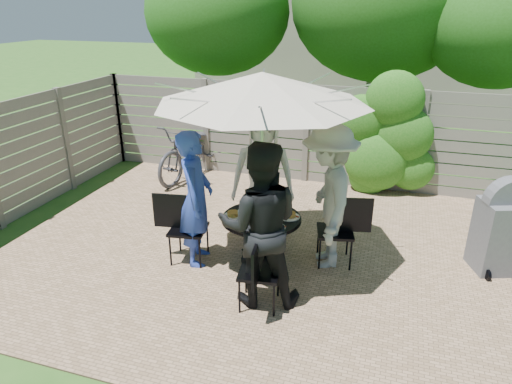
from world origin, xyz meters
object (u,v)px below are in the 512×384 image
(patio_table, at_px, (261,231))
(glass_left, at_px, (241,215))
(umbrella, at_px, (262,88))
(glass_back, at_px, (254,203))
(chair_back, at_px, (263,211))
(plate_right, at_px, (290,215))
(person_front, at_px, (260,226))
(plate_left, at_px, (233,215))
(chair_front, at_px, (259,286))
(plate_extra, at_px, (276,226))
(person_back, at_px, (263,175))
(plate_front, at_px, (261,228))
(glass_right, at_px, (282,209))
(coffee_cup, at_px, (269,206))
(bicycle, at_px, (193,150))
(bbq_grill, at_px, (504,230))
(plate_back, at_px, (262,204))
(chair_right, at_px, (335,244))
(chair_left, at_px, (188,241))
(person_left, at_px, (196,199))
(syrup_jug, at_px, (257,209))
(person_right, at_px, (328,197))

(patio_table, xyz_separation_m, glass_left, (-0.22, -0.17, 0.27))
(umbrella, distance_m, glass_back, 1.58)
(glass_left, bearing_deg, chair_back, 92.07)
(chair_back, distance_m, plate_right, 1.10)
(person_front, relative_size, plate_left, 7.34)
(chair_front, height_order, plate_extra, chair_front)
(person_back, height_order, chair_front, person_back)
(plate_left, bearing_deg, person_front, -50.94)
(plate_right, bearing_deg, plate_front, -119.39)
(glass_right, distance_m, coffee_cup, 0.20)
(coffee_cup, relative_size, bicycle, 0.06)
(glass_back, bearing_deg, plate_left, -118.89)
(person_front, xyz_separation_m, bbq_grill, (2.71, 1.52, -0.38))
(chair_back, xyz_separation_m, plate_back, (0.16, -0.58, 0.40))
(chair_front, xyz_separation_m, chair_right, (0.67, 1.19, 0.01))
(glass_left, xyz_separation_m, bicycle, (-1.98, 2.84, -0.18))
(umbrella, xyz_separation_m, chair_back, (-0.26, 0.93, -2.00))
(plate_right, height_order, coffee_cup, coffee_cup)
(chair_left, distance_m, plate_left, 0.73)
(plate_left, bearing_deg, plate_front, -29.39)
(person_back, bearing_deg, chair_right, -40.70)
(chair_right, xyz_separation_m, glass_back, (-1.10, -0.04, 0.45))
(person_left, bearing_deg, chair_front, -139.38)
(bicycle, bearing_deg, plate_extra, -39.72)
(patio_table, distance_m, person_front, 0.97)
(chair_left, xyz_separation_m, person_front, (1.15, -0.54, 0.67))
(chair_front, bearing_deg, person_back, 7.61)
(person_front, xyz_separation_m, glass_back, (-0.39, 1.02, -0.23))
(plate_extra, height_order, bbq_grill, bbq_grill)
(person_back, distance_m, plate_extra, 1.17)
(plate_extra, bearing_deg, chair_right, 36.46)
(umbrella, height_order, person_front, umbrella)
(patio_table, distance_m, chair_front, 0.98)
(plate_right, bearing_deg, person_front, -97.84)
(chair_back, bearing_deg, person_left, -46.71)
(chair_front, xyz_separation_m, plate_back, (-0.35, 1.28, 0.41))
(chair_right, relative_size, plate_right, 3.61)
(patio_table, relative_size, chair_left, 1.31)
(person_front, bearing_deg, chair_front, 89.13)
(glass_left, height_order, glass_right, same)
(chair_front, xyz_separation_m, coffee_cup, (-0.22, 1.17, 0.44))
(bbq_grill, bearing_deg, chair_front, -168.20)
(patio_table, bearing_deg, bicycle, 129.56)
(chair_left, relative_size, syrup_jug, 5.89)
(bicycle, bearing_deg, person_right, -29.06)
(plate_left, bearing_deg, bicycle, 123.88)
(glass_right, relative_size, coffee_cup, 1.17)
(person_left, distance_m, chair_front, 1.41)
(chair_right, xyz_separation_m, glass_right, (-0.71, -0.09, 0.45))
(glass_left, xyz_separation_m, bbq_grill, (3.16, 0.89, -0.15))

